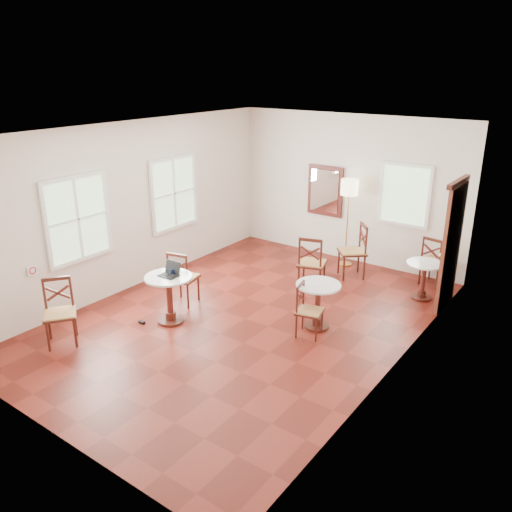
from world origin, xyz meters
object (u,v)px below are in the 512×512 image
at_px(chair_mid_a, 312,263).
at_px(chair_near_b, 60,312).
at_px(chair_near_a, 183,277).
at_px(chair_back_a, 434,261).
at_px(laptop, 170,272).
at_px(power_adapter, 142,322).
at_px(chair_mid_b, 308,310).
at_px(navy_mug, 172,272).
at_px(cafe_table_mid, 318,301).
at_px(cafe_table_near, 169,294).
at_px(mouse, 168,275).
at_px(floor_lamp, 349,193).
at_px(water_glass, 160,273).
at_px(cafe_table_back, 424,276).
at_px(chair_back_b, 354,251).

bearing_deg(chair_mid_a, chair_near_b, 45.29).
distance_m(chair_near_a, chair_back_a, 4.63).
xyz_separation_m(laptop, power_adapter, (-0.33, -0.38, -0.82)).
bearing_deg(chair_mid_b, power_adapter, 105.10).
xyz_separation_m(chair_mid_a, chair_back_a, (1.73, 1.53, -0.05)).
bearing_deg(chair_back_a, navy_mug, 65.05).
distance_m(cafe_table_mid, laptop, 2.34).
height_order(cafe_table_near, power_adapter, cafe_table_near).
bearing_deg(mouse, chair_mid_b, 25.33).
bearing_deg(navy_mug, floor_lamp, 73.74).
relative_size(chair_mid_b, water_glass, 9.26).
height_order(water_glass, power_adapter, water_glass).
bearing_deg(chair_near_a, cafe_table_back, -153.92).
relative_size(chair_mid_b, power_adapter, 8.33).
bearing_deg(cafe_table_near, cafe_table_mid, 31.50).
height_order(chair_near_a, chair_mid_b, chair_near_a).
bearing_deg(cafe_table_back, laptop, -132.76).
bearing_deg(chair_near_a, floor_lamp, -126.00).
xyz_separation_m(chair_back_b, navy_mug, (-1.52, -3.35, 0.31)).
relative_size(chair_near_a, power_adapter, 9.69).
bearing_deg(chair_mid_a, chair_back_a, -155.57).
xyz_separation_m(chair_near_a, chair_mid_a, (1.49, 1.80, 0.04)).
xyz_separation_m(chair_mid_b, chair_back_b, (-0.49, 2.53, 0.11)).
xyz_separation_m(chair_mid_b, water_glass, (-2.12, -0.98, 0.42)).
distance_m(chair_mid_a, laptop, 2.67).
distance_m(mouse, water_glass, 0.13).
height_order(cafe_table_back, laptop, laptop).
distance_m(chair_mid_a, mouse, 2.71).
relative_size(cafe_table_mid, laptop, 2.42).
relative_size(chair_back_a, mouse, 10.67).
height_order(chair_back_a, laptop, laptop).
height_order(cafe_table_back, floor_lamp, floor_lamp).
xyz_separation_m(cafe_table_back, chair_mid_b, (-0.95, -2.34, -0.00)).
relative_size(chair_back_b, navy_mug, 9.35).
bearing_deg(chair_near_b, floor_lamp, 16.21).
bearing_deg(chair_mid_a, chair_near_a, 33.21).
bearing_deg(cafe_table_mid, water_glass, -148.66).
bearing_deg(cafe_table_back, chair_mid_b, -112.17).
height_order(chair_mid_a, chair_back_b, chair_back_b).
relative_size(cafe_table_mid, cafe_table_back, 1.10).
xyz_separation_m(cafe_table_near, chair_mid_b, (2.00, 0.92, -0.08)).
bearing_deg(chair_near_a, chair_near_b, 63.14).
xyz_separation_m(cafe_table_near, mouse, (-0.01, 0.01, 0.32)).
bearing_deg(power_adapter, cafe_table_back, 47.43).
bearing_deg(floor_lamp, mouse, -106.02).
distance_m(chair_back_a, chair_back_b, 1.48).
bearing_deg(chair_back_a, cafe_table_back, 106.20).
relative_size(cafe_table_near, floor_lamp, 0.44).
height_order(chair_mid_b, laptop, laptop).
relative_size(cafe_table_near, chair_back_a, 0.84).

